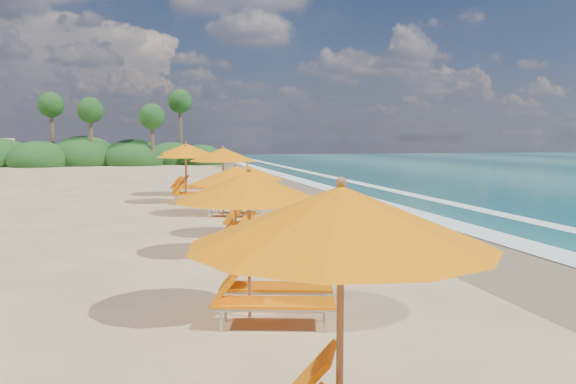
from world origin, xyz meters
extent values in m
plane|color=tan|center=(0.00, 0.00, 0.00)|extent=(160.00, 160.00, 0.00)
cube|color=#7E694B|center=(4.00, 0.00, 0.01)|extent=(4.00, 160.00, 0.01)
cube|color=white|center=(5.50, 0.00, 0.03)|extent=(1.20, 160.00, 0.01)
cube|color=white|center=(8.50, 0.00, 0.02)|extent=(0.80, 160.00, 0.01)
cylinder|color=olive|center=(-2.48, -12.37, 1.20)|extent=(0.06, 0.06, 2.41)
cone|color=orange|center=(-2.48, -12.37, 2.21)|extent=(3.26, 3.26, 0.48)
sphere|color=olive|center=(-2.48, -12.37, 2.47)|extent=(0.09, 0.09, 0.09)
cylinder|color=olive|center=(-2.49, -7.95, 1.14)|extent=(0.06, 0.06, 2.27)
cone|color=orange|center=(-2.49, -7.95, 2.08)|extent=(2.86, 2.86, 0.46)
sphere|color=olive|center=(-2.49, -7.95, 2.33)|extent=(0.08, 0.08, 0.08)
cylinder|color=olive|center=(-2.03, -3.15, 1.06)|extent=(0.05, 0.05, 2.12)
cone|color=orange|center=(-2.03, -3.15, 1.94)|extent=(2.53, 2.53, 0.43)
sphere|color=olive|center=(-2.03, -3.15, 2.18)|extent=(0.08, 0.08, 0.08)
cylinder|color=olive|center=(-1.30, -0.41, 1.00)|extent=(0.05, 0.05, 2.01)
cone|color=orange|center=(-1.30, -0.41, 1.84)|extent=(2.70, 2.70, 0.40)
sphere|color=olive|center=(-1.30, -0.41, 2.06)|extent=(0.07, 0.07, 0.07)
cylinder|color=olive|center=(-1.45, 4.19, 1.21)|extent=(0.06, 0.06, 2.43)
cone|color=orange|center=(-1.45, 4.19, 2.22)|extent=(3.22, 3.22, 0.49)
sphere|color=olive|center=(-1.45, 4.19, 2.49)|extent=(0.09, 0.09, 0.09)
cylinder|color=olive|center=(-2.58, 8.48, 1.21)|extent=(0.06, 0.06, 2.43)
cone|color=orange|center=(-2.58, 8.48, 2.22)|extent=(2.69, 2.69, 0.49)
sphere|color=olive|center=(-2.58, 8.48, 2.49)|extent=(0.09, 0.09, 0.09)
cylinder|color=olive|center=(-2.35, 11.93, 1.26)|extent=(0.06, 0.06, 2.51)
cone|color=orange|center=(-2.35, 11.93, 2.30)|extent=(3.35, 3.35, 0.50)
sphere|color=olive|center=(-2.35, 11.93, 2.58)|extent=(0.09, 0.09, 0.09)
ellipsoid|color=#163D14|center=(-6.00, 45.00, 0.62)|extent=(6.40, 6.40, 4.16)
ellipsoid|color=#163D14|center=(-11.00, 46.00, 0.70)|extent=(7.20, 7.20, 4.68)
ellipsoid|color=#163D14|center=(-15.00, 44.00, 0.58)|extent=(6.00, 6.00, 3.90)
ellipsoid|color=#163D14|center=(-2.00, 47.00, 0.55)|extent=(5.60, 5.60, 3.64)
ellipsoid|color=#163D14|center=(-19.00, 46.00, 0.64)|extent=(6.60, 6.60, 4.29)
ellipsoid|color=#163D14|center=(1.00, 45.00, 0.49)|extent=(5.00, 5.00, 3.25)
cylinder|color=brown|center=(-4.00, 43.00, 2.50)|extent=(0.36, 0.36, 5.00)
sphere|color=#163D14|center=(-4.00, 43.00, 5.00)|extent=(2.60, 2.60, 2.60)
cylinder|color=brown|center=(-10.00, 44.00, 2.80)|extent=(0.36, 0.36, 5.60)
sphere|color=#163D14|center=(-10.00, 44.00, 5.60)|extent=(2.60, 2.60, 2.60)
cylinder|color=brown|center=(-14.00, 46.00, 3.10)|extent=(0.36, 0.36, 6.20)
sphere|color=#163D14|center=(-14.00, 46.00, 6.20)|extent=(2.60, 2.60, 2.60)
cylinder|color=brown|center=(-1.00, 47.00, 3.40)|extent=(0.36, 0.36, 6.80)
sphere|color=#163D14|center=(-1.00, 47.00, 6.80)|extent=(2.60, 2.60, 2.60)
camera|label=1|loc=(-3.92, -16.64, 2.82)|focal=35.61mm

